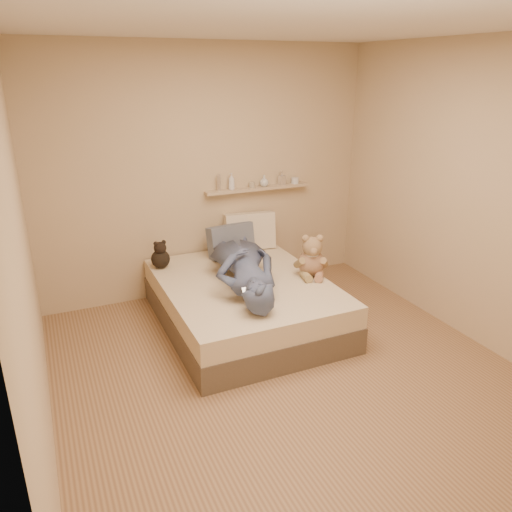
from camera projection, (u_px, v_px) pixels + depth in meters
name	position (u px, v px, depth m)	size (l,w,h in m)	color
room	(293.00, 220.00, 3.62)	(3.80, 3.80, 3.80)	#95714D
bed	(244.00, 303.00, 4.79)	(1.50, 1.90, 0.45)	brown
game_console	(254.00, 291.00, 4.10)	(0.20, 0.10, 0.06)	silver
teddy_bear	(312.00, 259.00, 4.77)	(0.34, 0.35, 0.43)	#9E7257
dark_plush	(160.00, 256.00, 4.99)	(0.19, 0.19, 0.29)	black
pillow_cream	(250.00, 231.00, 5.51)	(0.55, 0.16, 0.40)	beige
pillow_grey	(231.00, 241.00, 5.30)	(0.50, 0.14, 0.34)	slate
person	(243.00, 264.00, 4.61)	(0.57, 1.57, 0.37)	#434769
wall_shelf	(257.00, 188.00, 5.47)	(1.20, 0.12, 0.03)	tan
shelf_bottles	(261.00, 181.00, 5.46)	(0.97, 0.13, 0.18)	silver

